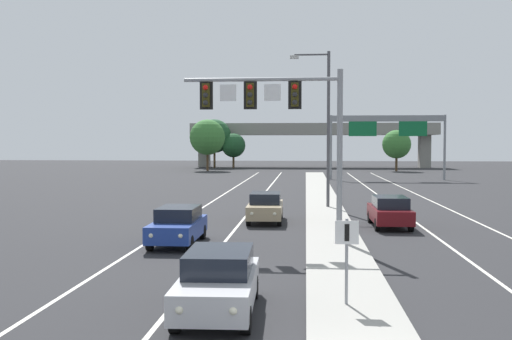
# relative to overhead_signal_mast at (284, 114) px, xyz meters

# --- Properties ---
(median_island) EXTENTS (2.40, 110.00, 0.15)m
(median_island) POSITION_rel_overhead_signal_mast_xyz_m (2.14, 2.75, -5.40)
(median_island) COLOR #9E9B93
(median_island) RESTS_ON ground
(lane_stripe_oncoming_center) EXTENTS (0.14, 100.00, 0.01)m
(lane_stripe_oncoming_center) POSITION_rel_overhead_signal_mast_xyz_m (-2.56, 9.75, -5.47)
(lane_stripe_oncoming_center) COLOR silver
(lane_stripe_oncoming_center) RESTS_ON ground
(lane_stripe_receding_center) EXTENTS (0.14, 100.00, 0.01)m
(lane_stripe_receding_center) POSITION_rel_overhead_signal_mast_xyz_m (6.84, 9.75, -5.47)
(lane_stripe_receding_center) COLOR silver
(lane_stripe_receding_center) RESTS_ON ground
(edge_stripe_left) EXTENTS (0.14, 100.00, 0.01)m
(edge_stripe_left) POSITION_rel_overhead_signal_mast_xyz_m (-5.86, 9.75, -5.47)
(edge_stripe_left) COLOR silver
(edge_stripe_left) RESTS_ON ground
(edge_stripe_right) EXTENTS (0.14, 100.00, 0.01)m
(edge_stripe_right) POSITION_rel_overhead_signal_mast_xyz_m (10.14, 9.75, -5.47)
(edge_stripe_right) COLOR silver
(edge_stripe_right) RESTS_ON ground
(overhead_signal_mast) EXTENTS (6.71, 0.44, 7.20)m
(overhead_signal_mast) POSITION_rel_overhead_signal_mast_xyz_m (0.00, 0.00, 0.00)
(overhead_signal_mast) COLOR gray
(overhead_signal_mast) RESTS_ON median_island
(median_sign_post) EXTENTS (0.60, 0.10, 2.20)m
(median_sign_post) POSITION_rel_overhead_signal_mast_xyz_m (1.97, -9.78, -3.89)
(median_sign_post) COLOR gray
(median_sign_post) RESTS_ON median_island
(street_lamp_median) EXTENTS (2.58, 0.28, 10.00)m
(street_lamp_median) POSITION_rel_overhead_signal_mast_xyz_m (2.14, 13.39, 0.32)
(street_lamp_median) COLOR #4C4C51
(street_lamp_median) RESTS_ON median_island
(car_oncoming_silver) EXTENTS (1.93, 4.51, 1.58)m
(car_oncoming_silver) POSITION_rel_overhead_signal_mast_xyz_m (-1.25, -10.38, -4.66)
(car_oncoming_silver) COLOR #B7B7BC
(car_oncoming_silver) RESTS_ON ground
(car_oncoming_blue) EXTENTS (1.84, 4.48, 1.58)m
(car_oncoming_blue) POSITION_rel_overhead_signal_mast_xyz_m (-4.44, -0.56, -4.66)
(car_oncoming_blue) COLOR navy
(car_oncoming_blue) RESTS_ON ground
(car_oncoming_tan) EXTENTS (1.89, 4.50, 1.58)m
(car_oncoming_tan) POSITION_rel_overhead_signal_mast_xyz_m (-1.25, 6.75, -4.66)
(car_oncoming_tan) COLOR tan
(car_oncoming_tan) RESTS_ON ground
(car_receding_darkred) EXTENTS (1.85, 4.48, 1.58)m
(car_receding_darkred) POSITION_rel_overhead_signal_mast_xyz_m (5.18, 5.32, -4.66)
(car_receding_darkred) COLOR #5B0F14
(car_receding_darkred) RESTS_ON ground
(highway_sign_gantry) EXTENTS (13.28, 0.42, 7.50)m
(highway_sign_gantry) POSITION_rel_overhead_signal_mast_xyz_m (10.34, 44.27, 0.69)
(highway_sign_gantry) COLOR gray
(highway_sign_gantry) RESTS_ON ground
(overpass_bridge) EXTENTS (42.40, 6.40, 7.65)m
(overpass_bridge) POSITION_rel_overhead_signal_mast_xyz_m (2.14, 78.45, 0.31)
(overpass_bridge) COLOR gray
(overpass_bridge) RESTS_ON ground
(tree_far_right_c) EXTENTS (4.30, 4.30, 6.21)m
(tree_far_right_c) POSITION_rel_overhead_signal_mast_xyz_m (14.54, 64.98, -1.42)
(tree_far_right_c) COLOR #4C3823
(tree_far_right_c) RESTS_ON ground
(tree_far_left_c) EXTENTS (5.72, 5.72, 8.28)m
(tree_far_left_c) POSITION_rel_overhead_signal_mast_xyz_m (-14.56, 74.18, -0.07)
(tree_far_left_c) COLOR #4C3823
(tree_far_left_c) RESTS_ON ground
(tree_far_left_b) EXTENTS (4.06, 4.06, 5.88)m
(tree_far_left_b) POSITION_rel_overhead_signal_mast_xyz_m (-11.25, 73.82, -1.64)
(tree_far_left_b) COLOR #4C3823
(tree_far_left_b) RESTS_ON ground
(tree_far_left_a) EXTENTS (5.43, 5.43, 7.85)m
(tree_far_left_a) POSITION_rel_overhead_signal_mast_xyz_m (-14.05, 63.99, -0.35)
(tree_far_left_a) COLOR #4C3823
(tree_far_left_a) RESTS_ON ground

